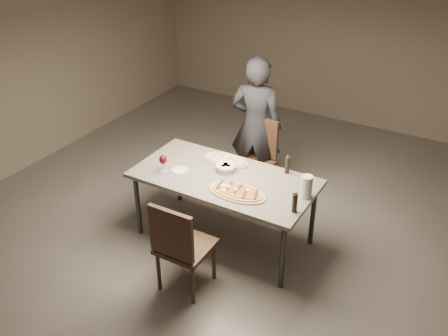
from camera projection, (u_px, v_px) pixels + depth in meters
The scene contains 14 objects.
room at pixel (224, 116), 4.57m from camera, with size 7.00×7.00×7.00m.
dining_table at pixel (224, 182), 4.92m from camera, with size 1.80×0.90×0.75m.
zucchini_pizza at pixel (237, 192), 4.63m from camera, with size 0.58×0.32×0.05m.
ham_pizza at pixel (225, 160), 5.16m from camera, with size 0.51×0.28×0.04m.
bread_basket at pixel (226, 167), 4.98m from camera, with size 0.21×0.21×0.07m.
oil_dish at pixel (224, 167), 5.04m from camera, with size 0.12×0.12×0.01m.
pepper_mill_left at pixel (287, 165), 4.92m from camera, with size 0.05×0.05×0.19m.
pepper_mill_right at pixel (295, 202), 4.33m from camera, with size 0.05×0.05×0.20m.
carafe at pixel (307, 187), 4.53m from camera, with size 0.11×0.11×0.22m.
wine_glass at pixel (163, 160), 4.93m from camera, with size 0.08×0.08×0.18m.
side_plate at pixel (180, 170), 4.99m from camera, with size 0.17×0.17×0.01m.
chair_near at pixel (180, 244), 4.34m from camera, with size 0.45×0.45×0.95m.
chair_far at pixel (256, 154), 5.76m from camera, with size 0.50×0.50×0.95m.
diner at pixel (256, 126), 5.73m from camera, with size 0.60×0.40×1.65m, color black.
Camera 1 is at (2.11, -3.63, 3.28)m, focal length 40.00 mm.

